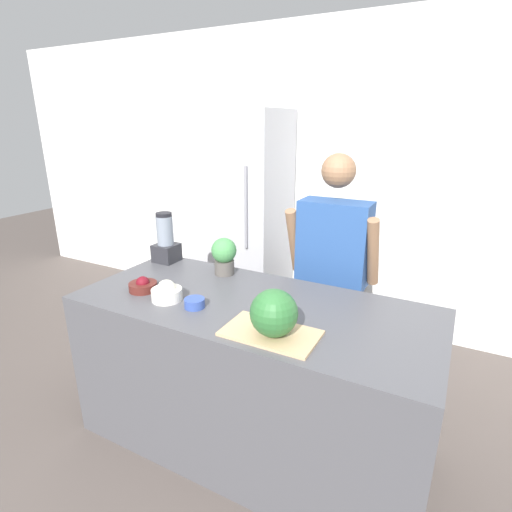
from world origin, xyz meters
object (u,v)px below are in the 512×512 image
Objects in this scene: bowl_cherries at (143,286)px; blender at (166,241)px; person at (332,277)px; bowl_small_blue at (195,303)px; watermelon at (274,313)px; potted_plant at (224,255)px; refrigerator at (242,220)px; bowl_cream at (167,292)px.

blender reaches higher than bowl_cherries.
person is 1.14m from blender.
bowl_small_blue is (-0.45, -0.90, 0.09)m from person.
watermelon is at bearing -7.95° from bowl_cherries.
blender is 1.45× the size of potted_plant.
bowl_cherries is 0.51m from blender.
person is (1.07, -0.67, -0.13)m from refrigerator.
bowl_cream is (0.20, -0.04, 0.01)m from bowl_cherries.
bowl_cherries is at bearing 170.14° from bowl_cream.
bowl_small_blue is 0.78m from blender.
person is 15.27× the size of bowl_small_blue.
watermelon is 0.92× the size of potted_plant.
bowl_small_blue is at bearing -116.29° from person.
person reaches higher than bowl_cherries.
potted_plant is (-0.12, 0.48, 0.10)m from bowl_small_blue.
blender is (-0.59, 0.50, 0.12)m from bowl_small_blue.
bowl_cream is 0.48m from potted_plant.
refrigerator is at bearing 147.99° from person.
bowl_cream is 0.48× the size of blender.
watermelon is (1.11, -1.65, 0.06)m from refrigerator.
watermelon is 0.51m from bowl_small_blue.
refrigerator is 1.55m from bowl_cherries.
bowl_small_blue is at bearing -5.97° from bowl_cherries.
potted_plant is at bearing -142.79° from person.
blender is at bearing 177.66° from potted_plant.
bowl_cherries is at bearing 172.05° from watermelon.
bowl_small_blue is (-0.49, 0.08, -0.10)m from watermelon.
watermelon is at bearing -56.11° from refrigerator.
refrigerator is 1.08m from blender.
refrigerator is at bearing 111.56° from bowl_small_blue.
person is 1.01m from bowl_small_blue.
person is at bearing 21.44° from blender.
potted_plant is at bearing 137.42° from watermelon.
potted_plant is at bearing 81.81° from bowl_cream.
person reaches higher than watermelon.
bowl_small_blue is (0.62, -1.57, -0.03)m from refrigerator.
bowl_small_blue is (0.39, -0.04, -0.01)m from bowl_cherries.
blender is at bearing 151.96° from watermelon.
blender is (-0.41, 0.49, 0.10)m from bowl_cream.
bowl_cherries is 0.68× the size of potted_plant.
bowl_cherries is (-0.83, -0.86, 0.10)m from person.
potted_plant is (0.48, -0.02, -0.02)m from blender.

